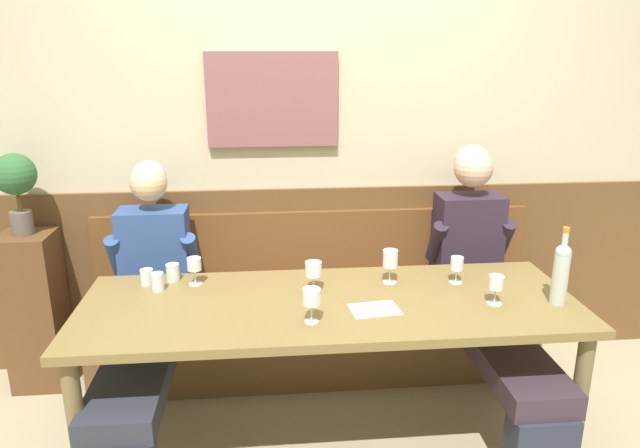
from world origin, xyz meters
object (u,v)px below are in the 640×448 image
at_px(person_left_seat, 485,283).
at_px(water_tumbler_left, 173,272).
at_px(wine_glass_left_end, 496,284).
at_px(wine_glass_near_bucket, 313,270).
at_px(water_tumbler_right, 158,282).
at_px(wine_glass_right_end, 312,298).
at_px(potted_plant, 16,181).
at_px(dining_table, 330,318).
at_px(wall_bench, 317,328).
at_px(water_tumbler_center, 147,277).
at_px(wine_bottle_green_tall, 561,272).
at_px(wine_glass_mid_right, 390,259).
at_px(wine_glass_by_bottle, 194,266).
at_px(wine_glass_mid_left, 457,265).
at_px(person_center_right_seat, 146,305).

height_order(person_left_seat, water_tumbler_left, person_left_seat).
xyz_separation_m(wine_glass_left_end, wine_glass_near_bucket, (-0.79, 0.22, 0.01)).
bearing_deg(water_tumbler_right, water_tumbler_left, 66.41).
bearing_deg(water_tumbler_left, wine_glass_right_end, -38.90).
bearing_deg(potted_plant, dining_table, -24.05).
relative_size(person_left_seat, wine_glass_left_end, 10.06).
relative_size(dining_table, wine_glass_left_end, 16.70).
xyz_separation_m(wall_bench, water_tumbler_left, (-0.74, -0.35, 0.52)).
bearing_deg(person_left_seat, wine_glass_near_bucket, -166.73).
bearing_deg(water_tumbler_center, dining_table, -17.64).
height_order(wine_bottle_green_tall, water_tumbler_left, wine_bottle_green_tall).
distance_m(wall_bench, wine_glass_right_end, 1.05).
relative_size(wine_glass_left_end, wine_glass_near_bucket, 0.94).
bearing_deg(wine_glass_mid_right, wine_bottle_green_tall, -23.77).
distance_m(wine_bottle_green_tall, water_tumbler_center, 1.90).
height_order(wine_bottle_green_tall, potted_plant, potted_plant).
distance_m(wine_bottle_green_tall, potted_plant, 2.71).
bearing_deg(dining_table, wine_glass_left_end, -7.70).
xyz_separation_m(wall_bench, wine_glass_mid_right, (0.31, -0.48, 0.59)).
height_order(wine_glass_by_bottle, water_tumbler_left, wine_glass_by_bottle).
height_order(wine_glass_mid_left, wine_glass_near_bucket, wine_glass_near_bucket).
bearing_deg(wall_bench, person_center_right_seat, -158.55).
distance_m(wine_bottle_green_tall, wine_glass_near_bucket, 1.10).
bearing_deg(person_left_seat, wine_glass_right_end, -150.48).
xyz_separation_m(wine_bottle_green_tall, wine_glass_near_bucket, (-1.07, 0.24, -0.05)).
bearing_deg(person_left_seat, wine_glass_mid_right, -164.29).
distance_m(wine_bottle_green_tall, wine_glass_by_bottle, 1.67).
relative_size(wine_glass_near_bucket, potted_plant, 0.33).
xyz_separation_m(wine_glass_mid_right, water_tumbler_center, (-1.16, 0.08, -0.08)).
height_order(wine_glass_near_bucket, water_tumbler_right, wine_glass_near_bucket).
relative_size(wall_bench, potted_plant, 5.81).
distance_m(wall_bench, wine_glass_by_bottle, 0.94).
bearing_deg(wine_bottle_green_tall, dining_table, 173.26).
xyz_separation_m(wine_glass_by_bottle, wine_glass_near_bucket, (0.56, -0.13, 0.01)).
xyz_separation_m(person_center_right_seat, water_tumbler_right, (0.09, -0.12, 0.17)).
height_order(person_left_seat, wine_glass_right_end, person_left_seat).
bearing_deg(water_tumbler_center, water_tumbler_right, -49.67).
relative_size(wine_glass_by_bottle, water_tumbler_right, 1.57).
height_order(dining_table, person_left_seat, person_left_seat).
height_order(wall_bench, water_tumbler_right, wall_bench).
xyz_separation_m(dining_table, potted_plant, (-1.57, 0.70, 0.51)).
distance_m(wall_bench, wine_glass_mid_right, 0.82).
relative_size(wine_glass_left_end, water_tumbler_left, 1.60).
xyz_separation_m(wine_glass_by_bottle, water_tumbler_center, (-0.23, 0.02, -0.06)).
height_order(wine_bottle_green_tall, wine_glass_right_end, wine_bottle_green_tall).
height_order(dining_table, water_tumbler_left, water_tumbler_left).
bearing_deg(wine_glass_mid_right, wine_glass_mid_left, -5.48).
distance_m(person_left_seat, wine_glass_near_bucket, 0.97).
distance_m(wine_bottle_green_tall, wine_glass_mid_right, 0.76).
bearing_deg(wall_bench, person_left_seat, -20.70).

